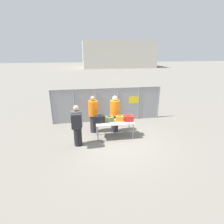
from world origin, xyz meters
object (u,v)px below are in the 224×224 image
at_px(utility_trailer, 114,105).
at_px(suitcase_black, 99,119).
at_px(suitcase_red, 128,118).
at_px(suitcase_olive, 109,119).
at_px(security_worker_far, 93,114).
at_px(security_worker_near, 115,113).
at_px(traveler_hooded, 77,125).
at_px(suitcase_orange, 120,118).
at_px(inspection_table, 114,123).

bearing_deg(utility_trailer, suitcase_black, -110.20).
bearing_deg(suitcase_black, suitcase_red, -0.78).
distance_m(suitcase_olive, security_worker_far, 0.93).
relative_size(security_worker_near, security_worker_far, 1.00).
distance_m(security_worker_near, security_worker_far, 1.05).
height_order(traveler_hooded, security_worker_far, security_worker_far).
height_order(suitcase_olive, suitcase_red, suitcase_red).
bearing_deg(suitcase_olive, security_worker_near, 54.47).
bearing_deg(security_worker_near, suitcase_olive, 45.72).
distance_m(suitcase_orange, security_worker_far, 1.34).
distance_m(suitcase_red, utility_trailer, 3.83).
bearing_deg(traveler_hooded, suitcase_red, -10.26).
bearing_deg(utility_trailer, suitcase_orange, -96.69).
height_order(suitcase_olive, security_worker_near, security_worker_near).
height_order(suitcase_olive, traveler_hooded, traveler_hooded).
bearing_deg(security_worker_near, inspection_table, 69.71).
height_order(traveler_hooded, utility_trailer, traveler_hooded).
bearing_deg(suitcase_red, security_worker_far, 155.33).
relative_size(suitcase_olive, security_worker_far, 0.23).
bearing_deg(security_worker_near, traveler_hooded, 23.85).
bearing_deg(suitcase_red, inspection_table, -178.82).
bearing_deg(traveler_hooded, security_worker_near, 9.22).
relative_size(suitcase_olive, security_worker_near, 0.23).
height_order(suitcase_orange, utility_trailer, suitcase_orange).
relative_size(inspection_table, utility_trailer, 0.44).
bearing_deg(security_worker_near, suitcase_orange, 95.78).
bearing_deg(suitcase_red, suitcase_orange, 168.04).
distance_m(suitcase_red, security_worker_far, 1.74).
xyz_separation_m(suitcase_black, utility_trailer, (1.39, 3.78, -0.54)).
bearing_deg(security_worker_near, suitcase_red, 122.87).
height_order(suitcase_black, utility_trailer, suitcase_black).
distance_m(suitcase_olive, suitcase_orange, 0.50).
bearing_deg(suitcase_orange, security_worker_far, 151.45).
xyz_separation_m(suitcase_olive, suitcase_orange, (0.50, -0.01, 0.01)).
xyz_separation_m(suitcase_black, suitcase_olive, (0.45, 0.07, -0.06)).
xyz_separation_m(suitcase_black, security_worker_far, (-0.22, 0.71, 0.01)).
distance_m(suitcase_olive, traveler_hooded, 1.57).
distance_m(suitcase_black, traveler_hooded, 1.13).
relative_size(inspection_table, suitcase_red, 3.94).
relative_size(suitcase_olive, utility_trailer, 0.11).
bearing_deg(security_worker_far, utility_trailer, -127.28).
xyz_separation_m(suitcase_black, suitcase_red, (1.36, -0.02, -0.04)).
distance_m(suitcase_orange, suitcase_red, 0.41).
height_order(suitcase_red, traveler_hooded, traveler_hooded).
height_order(suitcase_black, security_worker_far, security_worker_far).
relative_size(suitcase_black, security_worker_near, 0.26).
xyz_separation_m(suitcase_olive, security_worker_near, (0.37, 0.52, 0.07)).
distance_m(suitcase_orange, security_worker_near, 0.54).
bearing_deg(traveler_hooded, suitcase_orange, -5.33).
xyz_separation_m(suitcase_red, utility_trailer, (0.03, 3.80, -0.50)).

